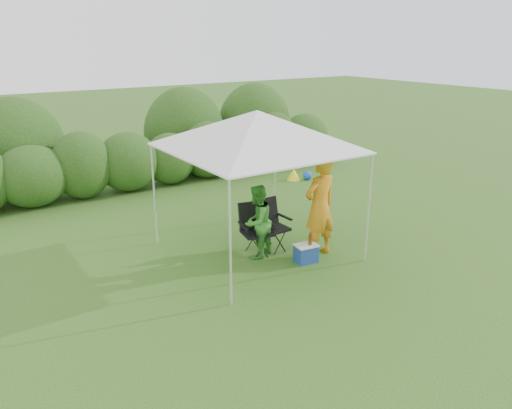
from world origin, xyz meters
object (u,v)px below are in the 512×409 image
canopy (257,130)px  chair_left (255,225)px  woman (257,222)px  man (320,206)px  cooler (306,253)px  chair_right (270,221)px

canopy → chair_left: 1.89m
chair_left → woman: bearing=-100.4°
man → woman: bearing=-33.5°
canopy → cooler: size_ratio=6.74×
chair_left → woman: (-0.08, -0.19, 0.15)m
canopy → woman: bearing=-123.9°
canopy → chair_right: 1.91m
chair_right → woman: bearing=-158.0°
chair_left → canopy: bearing=-12.3°
woman → cooler: (0.63, -0.74, -0.54)m
canopy → man: canopy is taller
chair_left → man: size_ratio=0.51×
man → woman: (-1.06, 0.59, -0.28)m
woman → cooler: size_ratio=3.15×
man → canopy: bearing=-43.1°
chair_right → man: 1.09m
canopy → man: (0.94, -0.76, -1.46)m
chair_right → woman: woman is taller
man → chair_left: bearing=-42.7°
canopy → man: 1.90m
chair_right → cooler: chair_right is taller
chair_right → chair_left: bearing=179.8°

